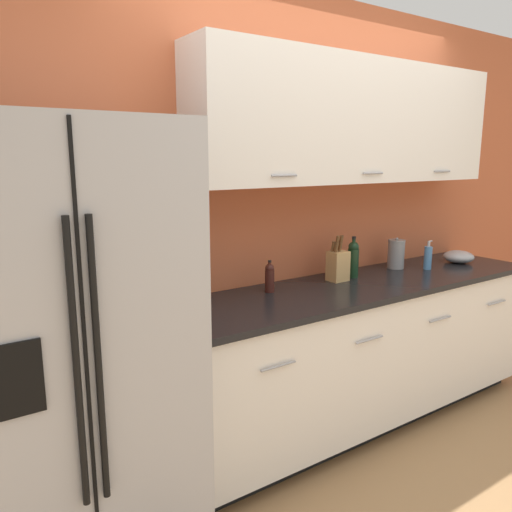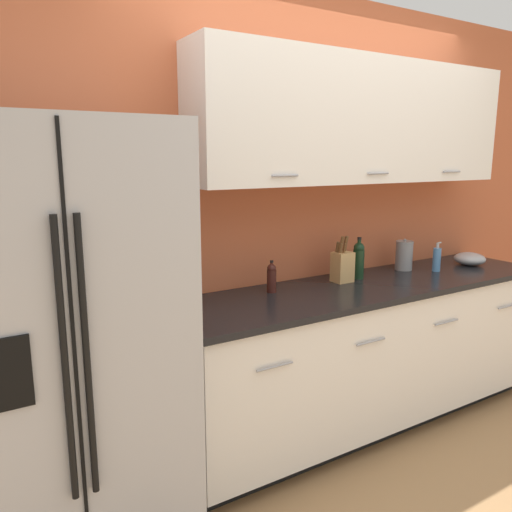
% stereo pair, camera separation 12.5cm
% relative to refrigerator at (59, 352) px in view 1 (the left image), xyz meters
% --- Properties ---
extents(ground_plane, '(14.00, 14.00, 0.00)m').
position_rel_refrigerator_xyz_m(ground_plane, '(1.60, -0.57, -0.90)').
color(ground_plane, '#997047').
extents(wall_back, '(10.00, 0.39, 2.60)m').
position_rel_refrigerator_xyz_m(wall_back, '(1.66, 0.38, 0.56)').
color(wall_back, '#BC5B38').
rests_on(wall_back, ground_plane).
extents(counter_unit, '(2.56, 0.64, 0.91)m').
position_rel_refrigerator_xyz_m(counter_unit, '(1.82, 0.09, -0.44)').
color(counter_unit, black).
rests_on(counter_unit, ground_plane).
extents(refrigerator, '(0.95, 0.81, 1.80)m').
position_rel_refrigerator_xyz_m(refrigerator, '(0.00, 0.00, 0.00)').
color(refrigerator, '#B2B2B5').
rests_on(refrigerator, ground_plane).
extents(knife_block, '(0.11, 0.10, 0.28)m').
position_rel_refrigerator_xyz_m(knife_block, '(1.69, 0.20, 0.11)').
color(knife_block, tan).
rests_on(knife_block, counter_unit).
extents(wine_bottle, '(0.07, 0.07, 0.26)m').
position_rel_refrigerator_xyz_m(wine_bottle, '(1.83, 0.21, 0.13)').
color(wine_bottle, black).
rests_on(wine_bottle, counter_unit).
extents(soap_dispenser, '(0.06, 0.05, 0.20)m').
position_rel_refrigerator_xyz_m(soap_dispenser, '(2.41, 0.09, 0.09)').
color(soap_dispenser, '#4C7FB2').
rests_on(soap_dispenser, counter_unit).
extents(oil_bottle, '(0.05, 0.05, 0.18)m').
position_rel_refrigerator_xyz_m(oil_bottle, '(1.19, 0.22, 0.10)').
color(oil_bottle, '#3D1914').
rests_on(oil_bottle, counter_unit).
extents(steel_canister, '(0.12, 0.12, 0.21)m').
position_rel_refrigerator_xyz_m(steel_canister, '(2.26, 0.23, 0.11)').
color(steel_canister, gray).
rests_on(steel_canister, counter_unit).
extents(mixing_bowl, '(0.21, 0.21, 0.09)m').
position_rel_refrigerator_xyz_m(mixing_bowl, '(2.77, 0.09, 0.06)').
color(mixing_bowl, '#A3A3A5').
rests_on(mixing_bowl, counter_unit).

